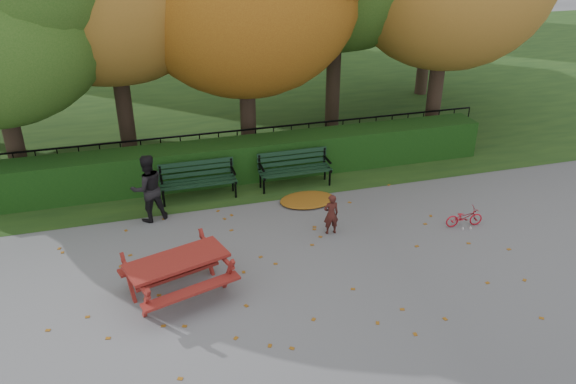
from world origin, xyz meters
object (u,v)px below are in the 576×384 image
object	(u,v)px
adult	(148,188)
bicycle	(464,217)
child	(331,214)
picnic_table	(178,267)
bench_right	(294,166)
bench_left	(198,177)

from	to	relation	value
adult	bicycle	bearing A→B (deg)	146.42
child	bicycle	size ratio (longest dim) A/B	1.10
picnic_table	adult	bearing A→B (deg)	78.89
bench_right	adult	distance (m)	3.68
bench_right	child	size ratio (longest dim) A/B	1.97
bench_left	bicycle	world-z (taller)	bench_left
bench_right	picnic_table	distance (m)	4.98
bench_right	adult	xyz separation A→B (m)	(-3.58, -0.80, 0.26)
picnic_table	adult	xyz separation A→B (m)	(-0.31, 2.95, 0.19)
bench_left	picnic_table	xyz separation A→B (m)	(-0.87, -3.76, 0.07)
bicycle	bench_left	bearing A→B (deg)	67.12
bench_right	child	xyz separation A→B (m)	(0.07, -2.48, -0.06)
adult	bicycle	xyz separation A→B (m)	(6.56, -2.21, -0.56)
bicycle	bench_right	bearing A→B (deg)	51.06
bench_right	bench_left	bearing A→B (deg)	180.00
bench_left	picnic_table	world-z (taller)	bench_left
bench_right	picnic_table	bearing A→B (deg)	-131.09
bench_left	picnic_table	distance (m)	3.86
adult	bicycle	distance (m)	6.95
child	bench_left	bearing A→B (deg)	-44.11
picnic_table	adult	size ratio (longest dim) A/B	1.35
bench_right	adult	world-z (taller)	adult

